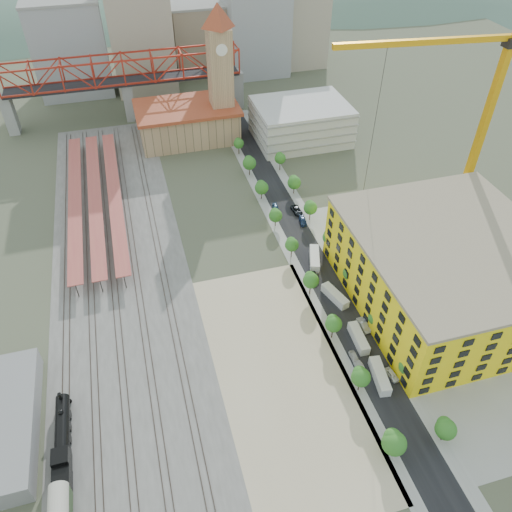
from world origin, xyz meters
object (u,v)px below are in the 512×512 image
object	(u,v)px
tower_crane	(478,99)
site_trailer_d	(314,259)
site_trailer_c	(335,296)
car_0	(354,358)
construction_building	(448,270)
site_trailer_b	(358,338)
locomotive	(63,444)
clock_tower	(220,62)
site_trailer_a	(380,376)

from	to	relation	value
tower_crane	site_trailer_d	bearing A→B (deg)	-170.95
site_trailer_c	car_0	size ratio (longest dim) A/B	2.19
construction_building	site_trailer_b	world-z (taller)	construction_building
locomotive	site_trailer_d	bearing A→B (deg)	30.28
clock_tower	locomotive	xyz separation A→B (m)	(-58.00, -117.21, -26.45)
locomotive	site_trailer_b	size ratio (longest dim) A/B	2.78
construction_building	clock_tower	bearing A→B (deg)	108.78
site_trailer_a	site_trailer_c	world-z (taller)	site_trailer_a
site_trailer_a	site_trailer_c	bearing A→B (deg)	98.51
site_trailer_b	site_trailer_d	xyz separation A→B (m)	(0.00, 29.11, 0.10)
construction_building	site_trailer_d	world-z (taller)	construction_building
construction_building	locomotive	xyz separation A→B (m)	(-92.00, -17.21, -7.16)
car_0	locomotive	bearing A→B (deg)	-174.54
construction_building	locomotive	distance (m)	93.87
locomotive	site_trailer_b	bearing A→B (deg)	8.12
clock_tower	site_trailer_b	xyz separation A→B (m)	(8.00, -107.79, -27.51)
tower_crane	construction_building	bearing A→B (deg)	-122.15
locomotive	site_trailer_c	world-z (taller)	locomotive
locomotive	site_trailer_d	distance (m)	76.43
locomotive	car_0	bearing A→B (deg)	4.38
construction_building	site_trailer_b	xyz separation A→B (m)	(-26.00, -7.79, -8.23)
site_trailer_c	site_trailer_d	bearing A→B (deg)	73.16
locomotive	car_0	world-z (taller)	locomotive
site_trailer_b	site_trailer_d	bearing A→B (deg)	92.92
tower_crane	car_0	xyz separation A→B (m)	(-46.78, -40.69, -38.31)
construction_building	tower_crane	bearing A→B (deg)	57.85
clock_tower	tower_crane	size ratio (longest dim) A/B	0.82
tower_crane	site_trailer_d	size ratio (longest dim) A/B	6.73
construction_building	locomotive	bearing A→B (deg)	-169.40
site_trailer_b	site_trailer_d	size ratio (longest dim) A/B	0.92
site_trailer_c	tower_crane	bearing A→B (deg)	9.59
site_trailer_c	site_trailer_d	distance (m)	14.79
locomotive	site_trailer_a	size ratio (longest dim) A/B	2.66
tower_crane	site_trailer_a	size ratio (longest dim) A/B	6.99
site_trailer_a	site_trailer_c	xyz separation A→B (m)	(0.00, 25.34, -0.06)
site_trailer_d	site_trailer_c	bearing A→B (deg)	-71.28
construction_building	locomotive	size ratio (longest dim) A/B	2.10
construction_building	site_trailer_a	bearing A→B (deg)	-144.13
clock_tower	site_trailer_a	world-z (taller)	clock_tower
locomotive	tower_crane	world-z (taller)	tower_crane
site_trailer_a	tower_crane	bearing A→B (deg)	55.60
site_trailer_a	car_0	size ratio (longest dim) A/B	2.30
clock_tower	site_trailer_c	world-z (taller)	clock_tower
site_trailer_b	clock_tower	bearing A→B (deg)	97.16
site_trailer_b	site_trailer_c	size ratio (longest dim) A/B	1.00
clock_tower	site_trailer_b	world-z (taller)	clock_tower
clock_tower	construction_building	size ratio (longest dim) A/B	1.03
clock_tower	construction_building	bearing A→B (deg)	-71.22
site_trailer_d	car_0	size ratio (longest dim) A/B	2.39
tower_crane	site_trailer_a	distance (m)	74.56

